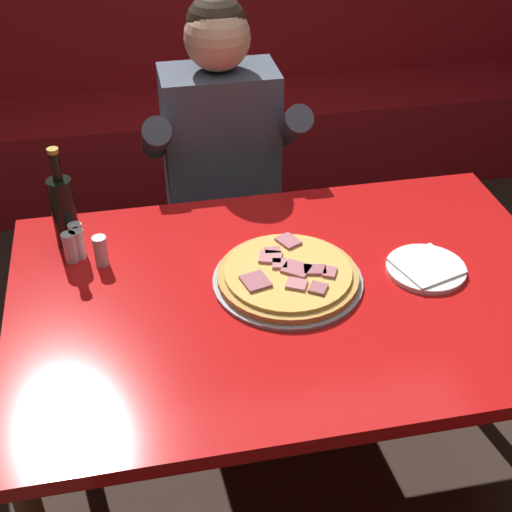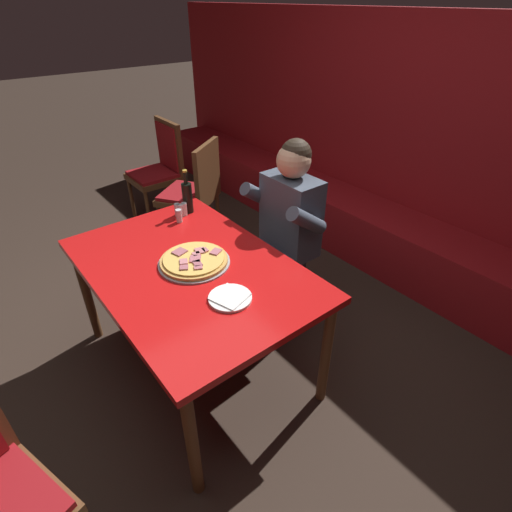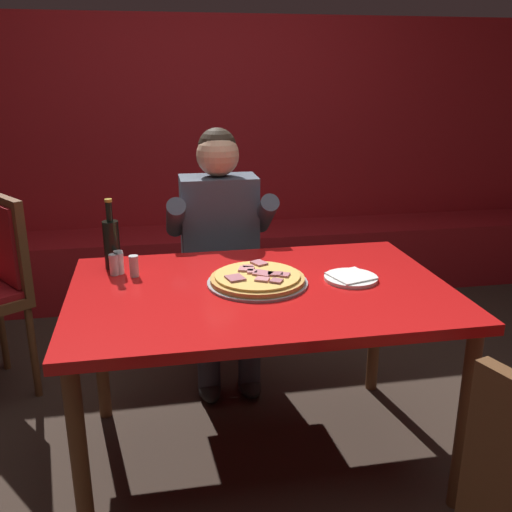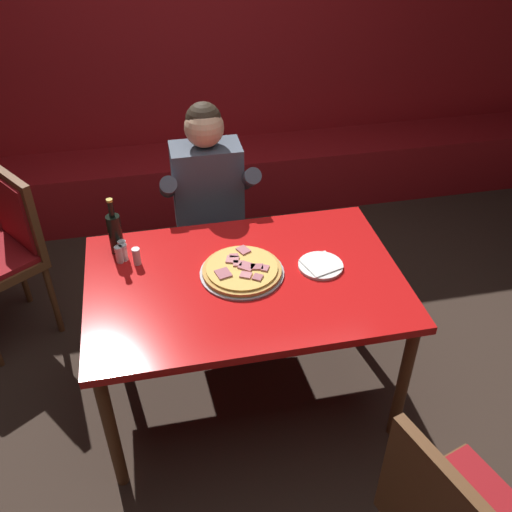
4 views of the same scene
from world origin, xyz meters
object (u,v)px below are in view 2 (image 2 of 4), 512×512
shaker_black_pepper (184,210)px  diner_seated_blue_shirt (281,229)px  main_dining_table (191,277)px  dining_chair_near_left (160,166)px  pizza (194,261)px  plate_white_paper (230,298)px  dining_chair_near_right (195,189)px  beer_bottle (187,197)px  shaker_oregano (179,216)px  shaker_red_pepper_flakes (181,211)px  shaker_parmesan (177,211)px

shaker_black_pepper → diner_seated_blue_shirt: 0.64m
main_dining_table → dining_chair_near_left: bearing=157.8°
shaker_black_pepper → dining_chair_near_left: bearing=160.1°
pizza → plate_white_paper: size_ratio=1.85×
diner_seated_blue_shirt → dining_chair_near_right: size_ratio=1.29×
beer_bottle → dining_chair_near_left: bearing=161.5°
shaker_oregano → pizza: bearing=-20.4°
pizza → beer_bottle: bearing=152.1°
shaker_black_pepper → shaker_oregano: size_ratio=1.00×
beer_bottle → shaker_oregano: (0.09, -0.12, -0.07)m
pizza → beer_bottle: size_ratio=1.33×
beer_bottle → shaker_red_pepper_flakes: beer_bottle is taller
plate_white_paper → shaker_black_pepper: shaker_black_pepper is taller
shaker_parmesan → diner_seated_blue_shirt: 0.68m
plate_white_paper → diner_seated_blue_shirt: size_ratio=0.16×
plate_white_paper → beer_bottle: (-0.92, 0.32, 0.10)m
diner_seated_blue_shirt → shaker_black_pepper: bearing=-138.2°
dining_chair_near_right → dining_chair_near_left: bearing=178.3°
beer_bottle → dining_chair_near_left: size_ratio=0.29×
shaker_red_pepper_flakes → dining_chair_near_right: bearing=143.3°
pizza → plate_white_paper: bearing=-3.8°
shaker_oregano → diner_seated_blue_shirt: diner_seated_blue_shirt is taller
main_dining_table → shaker_black_pepper: shaker_black_pepper is taller
pizza → shaker_red_pepper_flakes: shaker_red_pepper_flakes is taller
shaker_oregano → dining_chair_near_left: size_ratio=0.09×
shaker_oregano → plate_white_paper: bearing=-13.3°
dining_chair_near_left → shaker_red_pepper_flakes: bearing=-21.0°
plate_white_paper → beer_bottle: 0.98m
beer_bottle → shaker_black_pepper: (0.03, -0.04, -0.07)m
pizza → shaker_oregano: 0.50m
main_dining_table → dining_chair_near_left: (-1.87, 0.77, -0.10)m
pizza → dining_chair_near_left: dining_chair_near_left is taller
shaker_parmesan → shaker_red_pepper_flakes: bearing=31.2°
diner_seated_blue_shirt → pizza: bearing=-85.4°
shaker_oregano → dining_chair_near_left: (-1.40, 0.56, -0.21)m
beer_bottle → shaker_black_pepper: 0.09m
shaker_black_pepper → dining_chair_near_right: bearing=144.9°
shaker_black_pepper → shaker_parmesan: (-0.02, -0.04, 0.00)m
plate_white_paper → diner_seated_blue_shirt: bearing=121.2°
shaker_parmesan → shaker_oregano: size_ratio=1.00×
shaker_black_pepper → dining_chair_near_right: 0.83m
dining_chair_near_left → shaker_parmesan: bearing=-21.7°
shaker_red_pepper_flakes → main_dining_table: bearing=-25.3°
beer_bottle → shaker_red_pepper_flakes: bearing=-69.2°
dining_chair_near_right → shaker_red_pepper_flakes: bearing=-36.7°
main_dining_table → shaker_oregano: size_ratio=16.63×
beer_bottle → shaker_oregano: 0.16m
shaker_oregano → dining_chair_near_left: dining_chair_near_left is taller
shaker_black_pepper → plate_white_paper: bearing=-16.9°
shaker_parmesan → dining_chair_near_right: (-0.64, 0.51, -0.21)m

